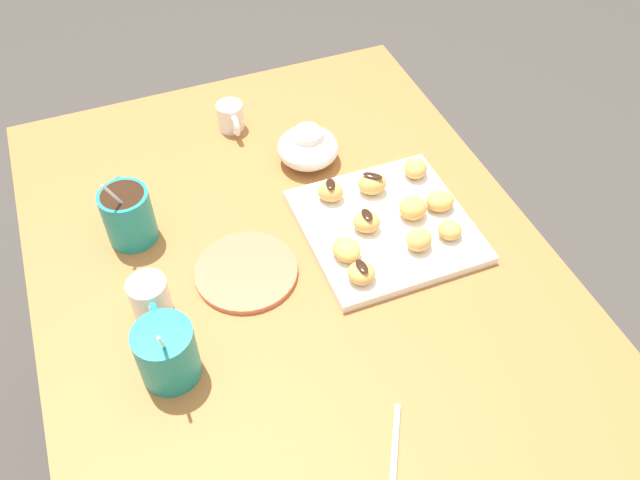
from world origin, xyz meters
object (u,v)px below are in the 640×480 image
at_px(chocolate_sauce_pitcher, 230,115).
at_px(beignet_1, 441,203).
at_px(ice_cream_bowl, 308,146).
at_px(saucer_coral_left, 246,271).
at_px(beignet_0, 419,240).
at_px(beignet_3, 415,168).
at_px(pastry_plate_square, 385,225).
at_px(dining_table, 293,303).
at_px(beignet_2, 346,249).
at_px(cream_pitcher_white, 150,298).
at_px(beignet_9, 372,184).
at_px(coffee_mug_teal_left, 166,350).
at_px(coffee_mug_teal_right, 128,213).
at_px(beignet_7, 361,273).
at_px(beignet_4, 330,191).
at_px(beignet_8, 450,230).
at_px(beignet_6, 365,220).

relative_size(chocolate_sauce_pitcher, beignet_1, 1.88).
height_order(ice_cream_bowl, saucer_coral_left, ice_cream_bowl).
xyz_separation_m(beignet_0, beignet_3, (0.16, -0.07, -0.00)).
bearing_deg(pastry_plate_square, dining_table, 91.04).
distance_m(ice_cream_bowl, beignet_2, 0.26).
distance_m(cream_pitcher_white, chocolate_sauce_pitcher, 0.46).
height_order(ice_cream_bowl, beignet_3, ice_cream_bowl).
distance_m(ice_cream_bowl, beignet_3, 0.20).
xyz_separation_m(ice_cream_bowl, beignet_9, (-0.14, -0.07, -0.00)).
height_order(pastry_plate_square, beignet_0, beignet_0).
relative_size(coffee_mug_teal_left, beignet_3, 3.09).
height_order(coffee_mug_teal_right, beignet_0, coffee_mug_teal_right).
relative_size(dining_table, coffee_mug_teal_right, 7.05).
distance_m(dining_table, beignet_9, 0.26).
relative_size(chocolate_sauce_pitcher, beignet_7, 2.08).
xyz_separation_m(chocolate_sauce_pitcher, saucer_coral_left, (-0.37, 0.08, -0.03)).
xyz_separation_m(ice_cream_bowl, beignet_2, (-0.26, 0.03, -0.01)).
xyz_separation_m(beignet_3, beignet_4, (-0.00, 0.17, 0.00)).
xyz_separation_m(coffee_mug_teal_right, beignet_7, (-0.24, -0.32, -0.02)).
height_order(beignet_8, beignet_9, beignet_9).
xyz_separation_m(coffee_mug_teal_right, saucer_coral_left, (-0.15, -0.15, -0.05)).
bearing_deg(coffee_mug_teal_left, beignet_4, -55.93).
distance_m(beignet_1, beignet_6, 0.14).
relative_size(saucer_coral_left, beignet_8, 4.16).
xyz_separation_m(cream_pitcher_white, ice_cream_bowl, (0.25, -0.35, -0.00)).
xyz_separation_m(dining_table, beignet_3, (0.09, -0.27, 0.16)).
distance_m(pastry_plate_square, coffee_mug_teal_left, 0.43).
bearing_deg(cream_pitcher_white, ice_cream_bowl, -54.56).
relative_size(coffee_mug_teal_left, beignet_7, 3.30).
height_order(beignet_3, beignet_7, beignet_3).
distance_m(cream_pitcher_white, beignet_0, 0.44).
relative_size(pastry_plate_square, beignet_4, 6.06).
bearing_deg(beignet_3, beignet_6, 122.03).
relative_size(coffee_mug_teal_left, saucer_coral_left, 0.87).
distance_m(dining_table, beignet_6, 0.21).
bearing_deg(beignet_6, cream_pitcher_white, 95.51).
bearing_deg(saucer_coral_left, beignet_0, -102.62).
xyz_separation_m(coffee_mug_teal_left, beignet_1, (0.14, -0.51, -0.02)).
distance_m(coffee_mug_teal_left, saucer_coral_left, 0.21).
xyz_separation_m(saucer_coral_left, beignet_8, (-0.06, -0.34, 0.03)).
bearing_deg(coffee_mug_teal_left, beignet_6, -68.65).
height_order(pastry_plate_square, cream_pitcher_white, cream_pitcher_white).
height_order(dining_table, beignet_7, beignet_7).
relative_size(ice_cream_bowl, beignet_1, 2.33).
relative_size(dining_table, coffee_mug_teal_left, 7.25).
height_order(beignet_7, beignet_8, same).
xyz_separation_m(pastry_plate_square, beignet_8, (-0.07, -0.08, 0.02)).
xyz_separation_m(chocolate_sauce_pitcher, beignet_9, (-0.28, -0.18, 0.00)).
height_order(coffee_mug_teal_left, beignet_9, coffee_mug_teal_left).
bearing_deg(chocolate_sauce_pitcher, beignet_1, -143.89).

